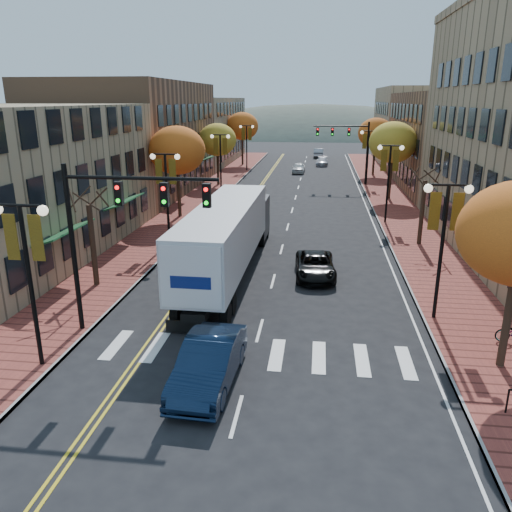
% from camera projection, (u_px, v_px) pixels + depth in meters
% --- Properties ---
extents(ground, '(200.00, 200.00, 0.00)m').
position_uv_depth(ground, '(246.00, 381.00, 17.27)').
color(ground, black).
rests_on(ground, ground).
extents(sidewalk_left, '(4.00, 85.00, 0.15)m').
position_uv_depth(sidewalk_left, '(203.00, 197.00, 49.08)').
color(sidewalk_left, brown).
rests_on(sidewalk_left, ground).
extents(sidewalk_right, '(4.00, 85.00, 0.15)m').
position_uv_depth(sidewalk_right, '(390.00, 202.00, 46.91)').
color(sidewalk_right, brown).
rests_on(sidewalk_right, ground).
extents(building_left_near, '(12.00, 22.00, 9.00)m').
position_uv_depth(building_left_near, '(0.00, 182.00, 30.26)').
color(building_left_near, '#9E8966').
rests_on(building_left_near, ground).
extents(building_left_mid, '(12.00, 24.00, 11.00)m').
position_uv_depth(building_left_mid, '(134.00, 138.00, 51.72)').
color(building_left_mid, brown).
rests_on(building_left_mid, ground).
extents(building_left_far, '(12.00, 26.00, 9.50)m').
position_uv_depth(building_left_far, '(193.00, 131.00, 75.59)').
color(building_left_far, '#9E8966').
rests_on(building_left_far, ground).
extents(building_right_mid, '(15.00, 24.00, 10.00)m').
position_uv_depth(building_right_mid, '(474.00, 141.00, 53.28)').
color(building_right_mid, brown).
rests_on(building_right_mid, ground).
extents(building_right_far, '(15.00, 20.00, 11.00)m').
position_uv_depth(building_right_far, '(431.00, 126.00, 73.94)').
color(building_right_far, '#9E8966').
rests_on(building_right_far, ground).
extents(tree_left_a, '(0.28, 0.28, 4.20)m').
position_uv_depth(tree_left_a, '(93.00, 245.00, 25.24)').
color(tree_left_a, '#382619').
rests_on(tree_left_a, sidewalk_left).
extents(tree_left_b, '(4.48, 4.48, 7.21)m').
position_uv_depth(tree_left_b, '(177.00, 150.00, 39.42)').
color(tree_left_b, '#382619').
rests_on(tree_left_b, sidewalk_left).
extents(tree_left_c, '(4.16, 4.16, 6.69)m').
position_uv_depth(tree_left_c, '(217.00, 140.00, 54.67)').
color(tree_left_c, '#382619').
rests_on(tree_left_c, sidewalk_left).
extents(tree_left_d, '(4.61, 4.61, 7.42)m').
position_uv_depth(tree_left_d, '(242.00, 126.00, 71.54)').
color(tree_left_d, '#382619').
rests_on(tree_left_d, sidewalk_left).
extents(tree_right_b, '(0.28, 0.28, 4.20)m').
position_uv_depth(tree_right_b, '(422.00, 213.00, 32.54)').
color(tree_right_b, '#382619').
rests_on(tree_right_b, sidewalk_right).
extents(tree_right_c, '(4.48, 4.48, 7.21)m').
position_uv_depth(tree_right_c, '(393.00, 142.00, 46.72)').
color(tree_right_c, '#382619').
rests_on(tree_right_c, sidewalk_right).
extents(tree_right_d, '(4.35, 4.35, 7.00)m').
position_uv_depth(tree_right_d, '(376.00, 133.00, 61.90)').
color(tree_right_d, '#382619').
rests_on(tree_right_d, sidewalk_right).
extents(lamp_left_a, '(1.96, 0.36, 6.05)m').
position_uv_depth(lamp_left_a, '(26.00, 255.00, 16.88)').
color(lamp_left_a, black).
rests_on(lamp_left_a, ground).
extents(lamp_left_b, '(1.96, 0.36, 6.05)m').
position_uv_depth(lamp_left_b, '(166.00, 181.00, 32.02)').
color(lamp_left_b, black).
rests_on(lamp_left_b, ground).
extents(lamp_left_c, '(1.96, 0.36, 6.05)m').
position_uv_depth(lamp_left_c, '(220.00, 153.00, 49.05)').
color(lamp_left_c, black).
rests_on(lamp_left_c, ground).
extents(lamp_left_d, '(1.96, 0.36, 6.05)m').
position_uv_depth(lamp_left_d, '(247.00, 139.00, 66.07)').
color(lamp_left_d, black).
rests_on(lamp_left_d, ground).
extents(lamp_right_a, '(1.96, 0.36, 6.05)m').
position_uv_depth(lamp_right_a, '(444.00, 226.00, 20.75)').
color(lamp_right_a, black).
rests_on(lamp_right_a, ground).
extents(lamp_right_b, '(1.96, 0.36, 6.05)m').
position_uv_depth(lamp_right_b, '(389.00, 169.00, 37.78)').
color(lamp_right_b, black).
rests_on(lamp_right_b, ground).
extents(lamp_right_c, '(1.96, 0.36, 6.05)m').
position_uv_depth(lamp_right_c, '(368.00, 147.00, 54.81)').
color(lamp_right_c, black).
rests_on(lamp_right_c, ground).
extents(traffic_mast_near, '(6.10, 0.35, 7.00)m').
position_uv_depth(traffic_mast_near, '(116.00, 218.00, 19.28)').
color(traffic_mast_near, black).
rests_on(traffic_mast_near, ground).
extents(traffic_mast_far, '(6.10, 0.34, 7.00)m').
position_uv_depth(traffic_mast_far, '(350.00, 141.00, 54.86)').
color(traffic_mast_far, black).
rests_on(traffic_mast_far, ground).
extents(semi_truck, '(2.82, 16.46, 4.11)m').
position_uv_depth(semi_truck, '(229.00, 232.00, 27.16)').
color(semi_truck, black).
rests_on(semi_truck, ground).
extents(navy_sedan, '(1.94, 5.01, 1.63)m').
position_uv_depth(navy_sedan, '(209.00, 363.00, 16.87)').
color(navy_sedan, black).
rests_on(navy_sedan, ground).
extents(black_suv, '(2.36, 4.66, 1.26)m').
position_uv_depth(black_suv, '(315.00, 266.00, 27.27)').
color(black_suv, black).
rests_on(black_suv, ground).
extents(car_far_white, '(1.64, 3.94, 1.33)m').
position_uv_depth(car_far_white, '(299.00, 168.00, 65.70)').
color(car_far_white, silver).
rests_on(car_far_white, ground).
extents(car_far_silver, '(1.88, 4.20, 1.20)m').
position_uv_depth(car_far_silver, '(322.00, 161.00, 72.99)').
color(car_far_silver, '#A8A7AF').
rests_on(car_far_silver, ground).
extents(car_far_oncoming, '(1.56, 4.47, 1.47)m').
position_uv_depth(car_far_oncoming, '(318.00, 153.00, 83.24)').
color(car_far_oncoming, '#9D9DA4').
rests_on(car_far_oncoming, ground).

